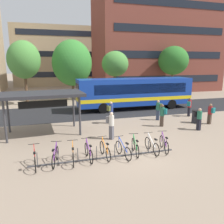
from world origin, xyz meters
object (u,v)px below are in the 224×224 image
parked_bicycle_purple_8 (164,144)px  commuter_teal_pack_0 (210,112)px  parked_bicycle_red_0 (35,160)px  street_tree_1 (72,63)px  commuter_teal_pack_3 (189,106)px  trash_bin (195,117)px  city_bus (134,92)px  street_tree_0 (173,61)px  commuter_olive_pack_1 (158,109)px  parked_bicycle_white_7 (152,146)px  parked_bicycle_purple_1 (55,157)px  transit_shelter (42,96)px  commuter_grey_pack_4 (111,124)px  parked_bicycle_orange_2 (73,155)px  street_tree_2 (115,64)px  street_tree_3 (24,60)px  parked_bicycle_green_6 (135,147)px  parked_bicycle_orange_4 (105,150)px  commuter_black_pack_6 (199,117)px  parked_bicycle_blue_5 (123,150)px  commuter_teal_pack_5 (163,114)px  parked_bicycle_purple_3 (89,152)px  commuter_olive_pack_2 (111,111)px

parked_bicycle_purple_8 → commuter_teal_pack_0: bearing=-44.7°
parked_bicycle_red_0 → street_tree_1: street_tree_1 is taller
commuter_teal_pack_3 → trash_bin: bearing=-153.6°
city_bus → street_tree_0: 12.74m
city_bus → commuter_olive_pack_1: (0.18, -5.04, -0.78)m
commuter_teal_pack_3 → trash_bin: 2.34m
parked_bicycle_white_7 → parked_bicycle_purple_1: bearing=89.7°
parked_bicycle_white_7 → transit_shelter: transit_shelter is taller
commuter_teal_pack_0 → commuter_grey_pack_4: commuter_grey_pack_4 is taller
parked_bicycle_orange_2 → street_tree_2: bearing=-17.5°
street_tree_0 → street_tree_3: bearing=-173.1°
parked_bicycle_green_6 → parked_bicycle_orange_4: bearing=99.3°
city_bus → parked_bicycle_green_6: city_bus is taller
parked_bicycle_orange_2 → commuter_black_pack_6: size_ratio=1.06×
parked_bicycle_orange_2 → transit_shelter: (-1.38, 5.12, 2.26)m
parked_bicycle_blue_5 → commuter_teal_pack_5: commuter_teal_pack_5 is taller
parked_bicycle_purple_1 → parked_bicycle_green_6: 4.15m
parked_bicycle_orange_4 → street_tree_0: size_ratio=0.24×
parked_bicycle_red_0 → parked_bicycle_purple_8: bearing=-92.5°
commuter_teal_pack_0 → parked_bicycle_purple_8: bearing=104.2°
parked_bicycle_orange_4 → parked_bicycle_purple_8: (3.38, -0.02, 0.00)m
parked_bicycle_purple_3 → commuter_black_pack_6: (8.56, 2.81, 0.55)m
parked_bicycle_red_0 → transit_shelter: transit_shelter is taller
commuter_teal_pack_0 → commuter_grey_pack_4: bearing=80.5°
parked_bicycle_blue_5 → transit_shelter: (-3.93, 5.19, 2.26)m
commuter_grey_pack_4 → street_tree_3: street_tree_3 is taller
parked_bicycle_red_0 → parked_bicycle_orange_2: same height
city_bus → parked_bicycle_green_6: (-4.41, -11.24, -1.39)m
commuter_grey_pack_4 → trash_bin: commuter_grey_pack_4 is taller
commuter_teal_pack_5 → parked_bicycle_white_7: bearing=99.1°
parked_bicycle_purple_1 → street_tree_2: street_tree_2 is taller
city_bus → street_tree_1: street_tree_1 is taller
parked_bicycle_red_0 → commuter_olive_pack_2: commuter_olive_pack_2 is taller
parked_bicycle_white_7 → street_tree_2: street_tree_2 is taller
trash_bin → street_tree_1: street_tree_1 is taller
parked_bicycle_purple_1 → commuter_grey_pack_4: commuter_grey_pack_4 is taller
trash_bin → commuter_black_pack_6: bearing=-120.1°
parked_bicycle_blue_5 → trash_bin: bearing=-67.7°
street_tree_3 → commuter_teal_pack_0: bearing=-41.5°
commuter_black_pack_6 → transit_shelter: bearing=-111.0°
city_bus → parked_bicycle_purple_3: 13.29m
commuter_teal_pack_0 → city_bus: bearing=7.9°
commuter_teal_pack_5 → commuter_black_pack_6: bearing=-173.8°
city_bus → parked_bicycle_blue_5: (-5.17, -11.44, -1.39)m
street_tree_2 → parked_bicycle_white_7: bearing=-100.6°
parked_bicycle_orange_2 → commuter_grey_pack_4: bearing=-38.8°
parked_bicycle_purple_8 → street_tree_3: (-8.35, 16.86, 4.71)m
commuter_teal_pack_5 → commuter_teal_pack_3: bearing=-106.2°
parked_bicycle_purple_3 → parked_bicycle_green_6: size_ratio=1.01×
commuter_teal_pack_5 → parked_bicycle_blue_5: bearing=87.5°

